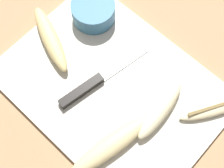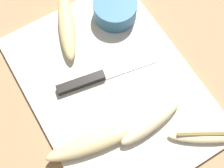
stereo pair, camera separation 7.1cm
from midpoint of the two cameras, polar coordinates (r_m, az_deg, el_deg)
name	(u,v)px [view 2 (the right image)]	position (r m, az deg, el deg)	size (l,w,h in m)	color
ground_plane	(112,87)	(0.73, 2.76, -0.98)	(4.00, 4.00, 0.00)	tan
cutting_board	(112,86)	(0.72, 2.78, -0.82)	(0.49, 0.36, 0.01)	silver
knife	(90,80)	(0.71, -1.27, 0.43)	(0.06, 0.25, 0.02)	black
banana_cream_curved	(209,135)	(0.72, 20.10, -9.09)	(0.12, 0.17, 0.02)	beige
banana_pale_long	(151,122)	(0.68, 10.07, -7.18)	(0.06, 0.16, 0.03)	beige
banana_golden_short	(67,26)	(0.77, -5.66, 10.28)	(0.19, 0.11, 0.04)	#EDD689
banana_mellow_near	(93,142)	(0.66, -0.47, -11.03)	(0.08, 0.21, 0.03)	beige
prep_bowl	(115,9)	(0.78, 3.21, 13.20)	(0.11, 0.11, 0.05)	teal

